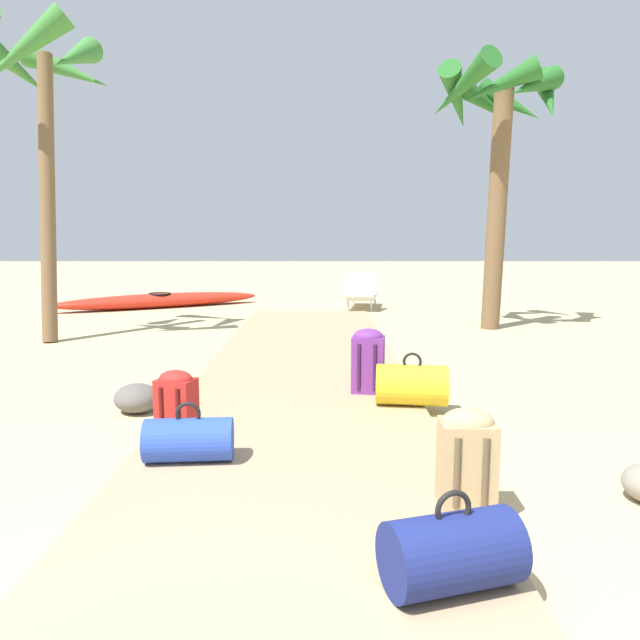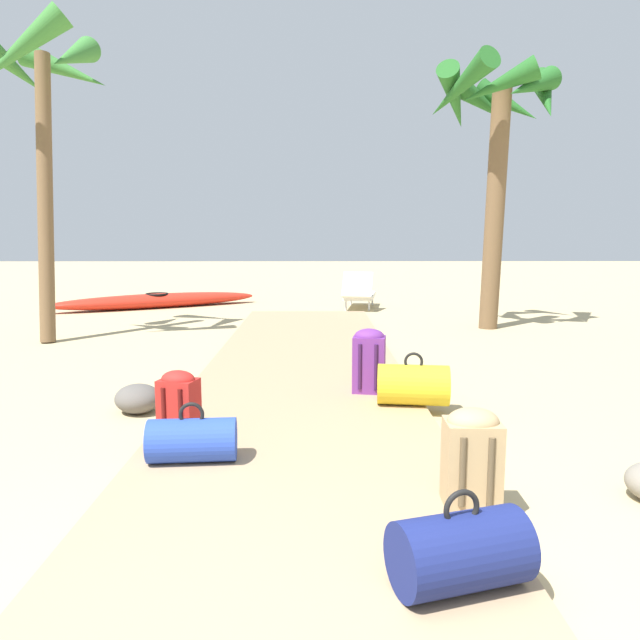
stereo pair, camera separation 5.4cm
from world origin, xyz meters
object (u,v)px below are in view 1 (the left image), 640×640
Objects in this scene: backpack_purple at (368,359)px; backpack_tan at (467,455)px; duffel_bag_navy at (452,552)px; duffel_bag_yellow at (411,385)px; backpack_red at (176,401)px; lounge_chair at (361,293)px; kayak at (160,300)px; duffel_bag_blue at (189,439)px; palm_tree_far_left at (35,86)px; palm_tree_far_right at (497,122)px.

backpack_purple is 2.38m from backpack_tan.
duffel_bag_navy is 2.70m from duffel_bag_yellow.
duffel_bag_yellow is at bearing 22.02° from backpack_red.
backpack_purple is at bearing 91.74° from duffel_bag_navy.
backpack_tan is 0.33× the size of lounge_chair.
backpack_purple is 0.37× the size of lounge_chair.
duffel_bag_navy is 0.38× the size of lounge_chair.
duffel_bag_yellow is at bearing -60.97° from kayak.
duffel_bag_yellow is 0.16× the size of kayak.
palm_tree_far_left reaches higher than duffel_bag_blue.
duffel_bag_navy is at bearing -95.28° from duffel_bag_yellow.
backpack_red is 0.88× the size of backpack_tan.
palm_tree_far_right reaches higher than backpack_purple.
palm_tree_far_right reaches higher than duffel_bag_navy.
backpack_red is at bearing -125.60° from palm_tree_far_right.
kayak is (0.54, 3.98, -3.43)m from palm_tree_far_left.
duffel_bag_yellow is at bearing 89.95° from backpack_tan.
duffel_bag_blue is 6.72m from palm_tree_far_left.
duffel_bag_navy is 0.15× the size of kayak.
lounge_chair reaches higher than kayak.
backpack_purple is at bearing 38.06° from backpack_red.
kayak is at bearing 177.73° from lounge_chair.
backpack_red reaches higher than duffel_bag_navy.
duffel_bag_blue is 9.26m from kayak.
kayak is at bearing 111.11° from duffel_bag_navy.
palm_tree_far_right is at bearing -25.97° from kayak.
duffel_bag_navy is 8.45m from palm_tree_far_left.
duffel_bag_yellow reaches higher than kayak.
duffel_bag_yellow is 8.70m from kayak.
backpack_purple is 7.02m from lounge_chair.
duffel_bag_yellow is 6.85m from palm_tree_far_left.
duffel_bag_navy is 0.15× the size of palm_tree_far_right.
duffel_bag_navy is 1.06× the size of duffel_bag_blue.
backpack_tan reaches higher than backpack_red.
backpack_tan is at bearing -66.12° from kayak.
duffel_bag_blue is at bearing -142.01° from duffel_bag_yellow.
backpack_red is at bearing 111.19° from duffel_bag_blue.
palm_tree_far_right is 1.01× the size of kayak.
backpack_tan is (0.25, 0.76, 0.12)m from duffel_bag_navy.
backpack_purple is at bearing 52.84° from duffel_bag_blue.
backpack_tan is (0.34, -2.35, -0.03)m from backpack_purple.
palm_tree_far_right is (2.32, 4.16, 2.89)m from backpack_purple.
backpack_purple reaches higher than backpack_red.
duffel_bag_navy reaches higher than kayak.
backpack_purple reaches higher than duffel_bag_yellow.
duffel_bag_yellow is (0.25, 2.69, 0.02)m from duffel_bag_navy.
duffel_bag_navy is at bearing -45.21° from duffel_bag_blue.
palm_tree_far_right is at bearing 66.75° from duffel_bag_yellow.
duffel_bag_blue is (-1.30, -1.71, -0.17)m from backpack_purple.
backpack_purple is (-0.09, 3.12, 0.15)m from duffel_bag_navy.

